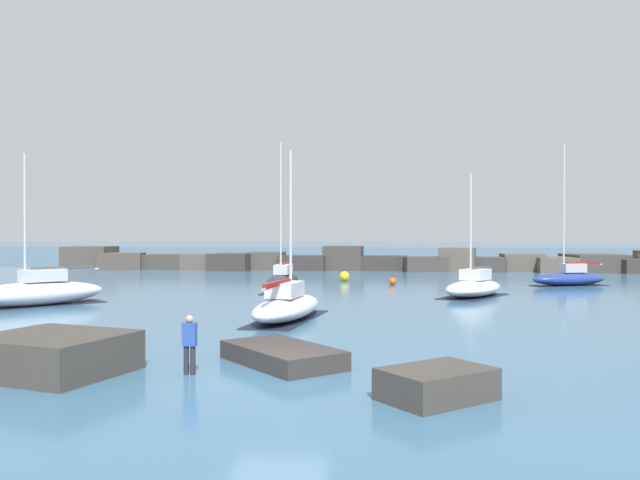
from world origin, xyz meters
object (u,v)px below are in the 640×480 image
mooring_buoy_far_side (393,281)px  person_on_rocks (190,342)px  sailboat_moored_2 (37,292)px  mooring_buoy_orange_near (345,276)px  sailboat_moored_0 (569,277)px  sailboat_moored_4 (287,306)px  sailboat_moored_1 (282,280)px  sailboat_moored_3 (474,287)px

mooring_buoy_far_side → person_on_rocks: (-5.29, -30.20, 0.59)m
sailboat_moored_2 → mooring_buoy_orange_near: sailboat_moored_2 is taller
mooring_buoy_orange_near → mooring_buoy_far_side: 5.09m
sailboat_moored_0 → sailboat_moored_2: sailboat_moored_0 is taller
mooring_buoy_orange_near → person_on_rocks: bearing=-92.5°
sailboat_moored_4 → mooring_buoy_far_side: bearing=76.7°
sailboat_moored_1 → mooring_buoy_orange_near: 9.07m
sailboat_moored_4 → mooring_buoy_orange_near: bearing=88.1°
mooring_buoy_orange_near → sailboat_moored_2: bearing=-127.6°
person_on_rocks → mooring_buoy_far_side: bearing=80.1°
sailboat_moored_1 → person_on_rocks: (2.04, -25.20, 0.23)m
sailboat_moored_0 → mooring_buoy_orange_near: (-16.58, 2.46, -0.22)m
sailboat_moored_0 → person_on_rocks: sailboat_moored_0 is taller
mooring_buoy_far_side → person_on_rocks: 30.67m
sailboat_moored_4 → sailboat_moored_3: bearing=50.1°
mooring_buoy_far_side → sailboat_moored_0: bearing=4.0°
sailboat_moored_1 → person_on_rocks: size_ratio=6.23×
sailboat_moored_1 → sailboat_moored_3: sailboat_moored_1 is taller
sailboat_moored_2 → person_on_rocks: sailboat_moored_2 is taller
sailboat_moored_2 → sailboat_moored_1: bearing=43.7°
sailboat_moored_0 → sailboat_moored_3: (-7.93, -8.96, -0.03)m
sailboat_moored_3 → person_on_rocks: size_ratio=4.65×
sailboat_moored_3 → mooring_buoy_far_side: bearing=121.0°
sailboat_moored_0 → mooring_buoy_far_side: (-12.77, -0.90, -0.34)m
sailboat_moored_0 → person_on_rocks: 35.97m
mooring_buoy_far_side → person_on_rocks: person_on_rocks is taller
sailboat_moored_0 → mooring_buoy_orange_near: 16.77m
sailboat_moored_1 → person_on_rocks: sailboat_moored_1 is taller
person_on_rocks → sailboat_moored_2: bearing=132.1°
mooring_buoy_far_side → sailboat_moored_2: bearing=-139.7°
sailboat_moored_0 → sailboat_moored_1: 20.95m
sailboat_moored_0 → mooring_buoy_orange_near: sailboat_moored_0 is taller
sailboat_moored_3 → person_on_rocks: (-10.13, -22.15, 0.28)m
sailboat_moored_0 → sailboat_moored_4: (-17.32, -20.21, -0.02)m
sailboat_moored_1 → mooring_buoy_far_side: bearing=34.3°
mooring_buoy_orange_near → person_on_rocks: person_on_rocks is taller
sailboat_moored_3 → person_on_rocks: sailboat_moored_3 is taller
sailboat_moored_1 → sailboat_moored_2: 15.38m
sailboat_moored_3 → sailboat_moored_0: bearing=48.5°
sailboat_moored_1 → sailboat_moored_2: size_ratio=1.25×
sailboat_moored_1 → person_on_rocks: bearing=-85.4°
sailboat_moored_2 → sailboat_moored_3: sailboat_moored_2 is taller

